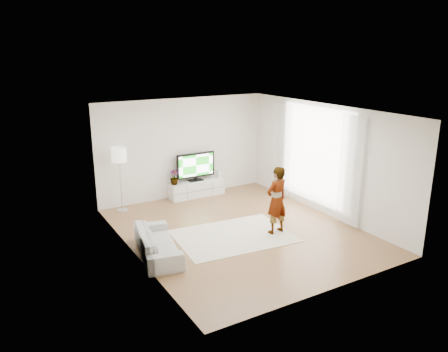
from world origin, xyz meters
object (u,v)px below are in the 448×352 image
television (196,166)px  floor_lamp (119,158)px  player (277,200)px  rug (233,236)px  sofa (157,243)px  media_console (197,188)px

television → floor_lamp: floor_lamp is taller
player → rug: bearing=-26.6°
television → floor_lamp: 2.28m
rug → floor_lamp: floor_lamp is taller
player → sofa: (-2.77, 0.32, -0.53)m
media_console → rug: (-0.56, -2.95, -0.22)m
rug → player: (0.95, -0.32, 0.79)m
player → sofa: player is taller
floor_lamp → rug: bearing=-60.0°
sofa → media_console: bearing=-27.6°
television → media_console: bearing=-90.0°
sofa → floor_lamp: 3.10m
television → rug: size_ratio=0.46×
media_console → player: size_ratio=1.03×
rug → player: bearing=-18.6°
television → rug: 3.15m
sofa → player: bearing=-85.1°
player → floor_lamp: 4.16m
media_console → television: bearing=90.0°
rug → player: size_ratio=1.63×
television → player: bearing=-83.3°
player → floor_lamp: (-2.60, 3.19, 0.64)m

